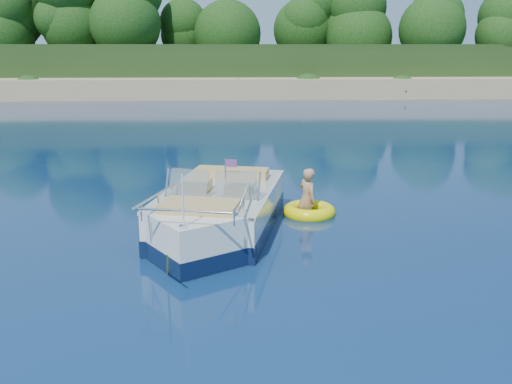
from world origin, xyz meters
TOP-DOWN VIEW (x-y plane):
  - ground at (0.00, 0.00)m, footprint 160.00×160.00m
  - shoreline at (0.00, 63.77)m, footprint 170.00×59.00m
  - treeline at (0.04, 41.01)m, footprint 150.00×7.12m
  - motorboat at (0.79, 3.55)m, footprint 3.04×6.09m
  - tow_tube at (2.92, 4.87)m, footprint 1.60×1.60m
  - boy at (2.84, 4.84)m, footprint 0.72×0.89m

SIDE VIEW (x-z plane):
  - ground at x=0.00m, z-range 0.00..0.00m
  - boy at x=2.84m, z-range -0.80..0.80m
  - tow_tube at x=2.92m, z-range -0.08..0.25m
  - motorboat at x=0.79m, z-range -0.63..1.42m
  - shoreline at x=0.00m, z-range -2.02..3.98m
  - treeline at x=0.04m, z-range 1.45..9.64m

